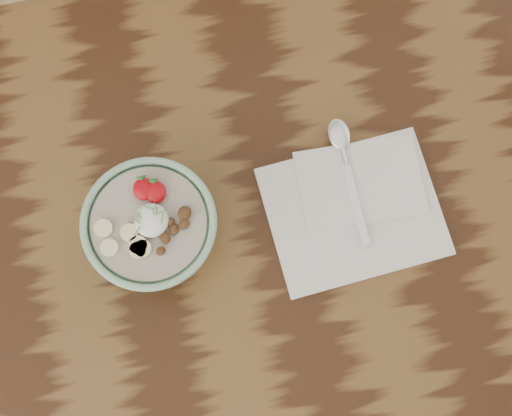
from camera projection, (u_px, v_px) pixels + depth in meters
The scene contains 4 objects.
table at pixel (154, 273), 111.37cm from camera, with size 160.00×90.00×75.00cm.
breakfast_bowl at pixel (152, 228), 97.23cm from camera, with size 18.16×18.16×11.93cm.
napkin at pixel (355, 205), 103.57cm from camera, with size 25.65×21.20×1.51cm.
spoon at pixel (343, 152), 104.03cm from camera, with size 3.29×19.38×1.01cm.
Camera 1 is at (12.46, -17.86, 176.54)cm, focal length 50.00 mm.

